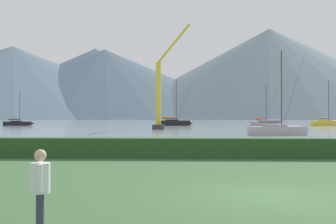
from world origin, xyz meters
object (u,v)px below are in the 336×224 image
(sailboat_slip_0, at_px, (265,123))
(sailboat_slip_2, at_px, (327,123))
(sailboat_slip_1, at_px, (18,123))
(sailboat_slip_8, at_px, (278,130))
(dock_crane, at_px, (160,98))
(sailboat_slip_9, at_px, (174,122))
(person_seated_viewer, at_px, (40,186))

(sailboat_slip_0, height_order, sailboat_slip_2, sailboat_slip_2)
(sailboat_slip_1, relative_size, sailboat_slip_8, 0.84)
(sailboat_slip_1, bearing_deg, sailboat_slip_0, -5.03)
(sailboat_slip_2, relative_size, dock_crane, 0.59)
(sailboat_slip_1, relative_size, sailboat_slip_2, 0.79)
(sailboat_slip_8, xyz_separation_m, dock_crane, (-15.08, 21.25, 4.61))
(sailboat_slip_9, relative_size, dock_crane, 0.61)
(sailboat_slip_1, bearing_deg, sailboat_slip_2, -4.82)
(dock_crane, bearing_deg, sailboat_slip_9, 86.50)
(dock_crane, bearing_deg, person_seated_viewer, -88.86)
(sailboat_slip_9, distance_m, dock_crane, 29.41)
(sailboat_slip_2, relative_size, person_seated_viewer, 6.43)
(sailboat_slip_0, relative_size, sailboat_slip_2, 0.92)
(sailboat_slip_0, relative_size, dock_crane, 0.55)
(sailboat_slip_0, distance_m, sailboat_slip_9, 21.26)
(sailboat_slip_1, xyz_separation_m, sailboat_slip_9, (37.13, 0.97, 0.15))
(sailboat_slip_0, height_order, sailboat_slip_9, sailboat_slip_9)
(sailboat_slip_2, height_order, sailboat_slip_8, sailboat_slip_2)
(sailboat_slip_2, xyz_separation_m, sailboat_slip_8, (-22.62, -50.73, -0.04))
(sailboat_slip_1, distance_m, dock_crane, 45.36)
(sailboat_slip_0, relative_size, person_seated_viewer, 5.92)
(sailboat_slip_9, bearing_deg, dock_crane, -104.56)
(sailboat_slip_8, distance_m, sailboat_slip_9, 51.99)
(sailboat_slip_1, xyz_separation_m, dock_crane, (35.35, -28.04, 4.67))
(sailboat_slip_9, bearing_deg, sailboat_slip_2, -10.32)
(sailboat_slip_0, bearing_deg, sailboat_slip_8, -119.64)
(sailboat_slip_8, distance_m, person_seated_viewer, 45.09)
(sailboat_slip_0, relative_size, sailboat_slip_8, 0.98)
(sailboat_slip_1, bearing_deg, dock_crane, -44.37)
(dock_crane, bearing_deg, sailboat_slip_1, 141.58)
(sailboat_slip_1, xyz_separation_m, person_seated_viewer, (36.63, -92.21, 0.39))
(sailboat_slip_2, distance_m, sailboat_slip_9, 35.94)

